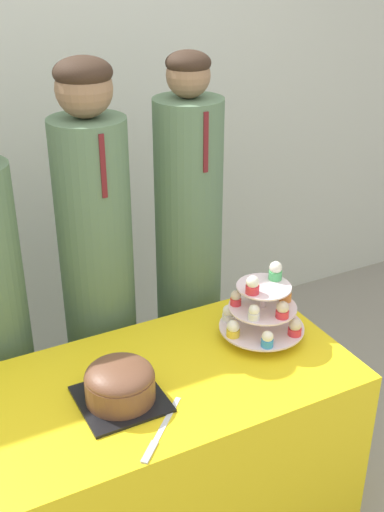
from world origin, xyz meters
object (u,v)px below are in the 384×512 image
round_cake (120,383)px  cupcake_stand (262,308)px  cake_knife (156,440)px  student_1 (99,284)px  student_2 (189,267)px

round_cake → cupcake_stand: size_ratio=0.85×
cake_knife → cupcake_stand: 0.64m
cake_knife → student_1: 0.81m
round_cake → cake_knife: bearing=-83.7°
student_1 → student_2: (0.39, -0.00, -0.02)m
cake_knife → round_cake: bearing=51.8°
cupcake_stand → student_2: student_2 is taller
round_cake → cupcake_stand: cupcake_stand is taller
round_cake → student_2: size_ratio=0.16×
round_cake → student_1: 0.60m
cake_knife → cupcake_stand: cupcake_stand is taller
student_1 → round_cake: bearing=-104.2°
cake_knife → student_1: size_ratio=0.13×
cake_knife → student_1: bearing=36.5°
cake_knife → student_2: 0.95m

